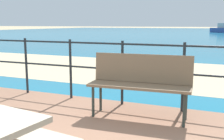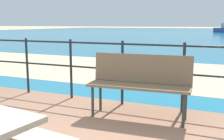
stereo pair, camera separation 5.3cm
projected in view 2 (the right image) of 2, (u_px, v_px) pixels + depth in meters
The scene contains 4 objects.
sea_water at pixel (218, 34), 38.56m from camera, with size 90.00×90.00×0.01m, color teal.
beach_strip at pixel (167, 73), 7.76m from camera, with size 54.00×4.56×0.01m, color beige.
park_bench at pixel (140, 79), 3.87m from camera, with size 1.46×0.51×0.90m.
railing_fence at pixel (122, 66), 4.46m from camera, with size 5.94×0.04×1.06m.
Camera 2 is at (1.59, -1.66, 1.39)m, focal length 43.70 mm.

